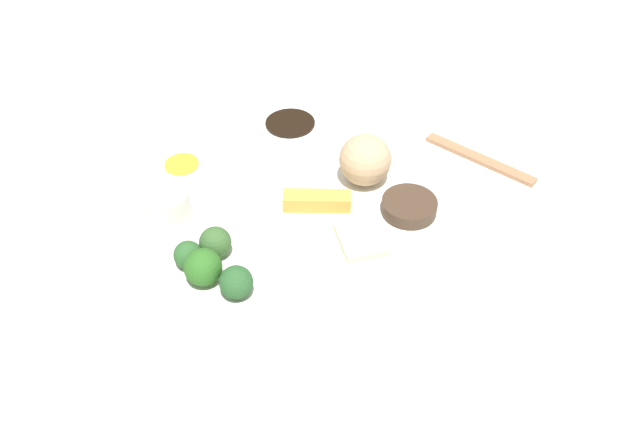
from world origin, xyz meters
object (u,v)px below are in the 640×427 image
object	(u,v)px
soy_sauce_bowl	(291,133)
chopsticks_pair	(480,159)
broccoli_plate	(210,285)
main_plate	(362,213)
teacup	(169,206)
sauce_ramekin_hot_mustard	(183,170)

from	to	relation	value
soy_sauce_bowl	chopsticks_pair	size ratio (longest dim) A/B	0.51
broccoli_plate	chopsticks_pair	distance (m)	0.51
main_plate	broccoli_plate	world-z (taller)	main_plate
soy_sauce_bowl	teacup	bearing A→B (deg)	98.08
soy_sauce_bowl	sauce_ramekin_hot_mustard	world-z (taller)	soy_sauce_bowl
broccoli_plate	main_plate	bearing A→B (deg)	-95.40
broccoli_plate	soy_sauce_bowl	size ratio (longest dim) A/B	2.14
broccoli_plate	sauce_ramekin_hot_mustard	bearing A→B (deg)	-22.59
main_plate	broccoli_plate	size ratio (longest dim) A/B	1.21
soy_sauce_bowl	sauce_ramekin_hot_mustard	xyz separation A→B (m)	(0.04, 0.19, -0.01)
chopsticks_pair	main_plate	bearing A→B (deg)	85.07
sauce_ramekin_hot_mustard	teacup	xyz separation A→B (m)	(-0.08, 0.07, 0.01)
sauce_ramekin_hot_mustard	chopsticks_pair	size ratio (longest dim) A/B	0.34
soy_sauce_bowl	sauce_ramekin_hot_mustard	size ratio (longest dim) A/B	1.53
main_plate	teacup	size ratio (longest dim) A/B	4.14
broccoli_plate	teacup	distance (m)	0.16
main_plate	teacup	distance (m)	0.29
teacup	chopsticks_pair	distance (m)	0.52
soy_sauce_bowl	sauce_ramekin_hot_mustard	distance (m)	0.20
broccoli_plate	chopsticks_pair	world-z (taller)	broccoli_plate
main_plate	broccoli_plate	xyz separation A→B (m)	(0.02, 0.26, -0.00)
broccoli_plate	soy_sauce_bowl	distance (m)	0.35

